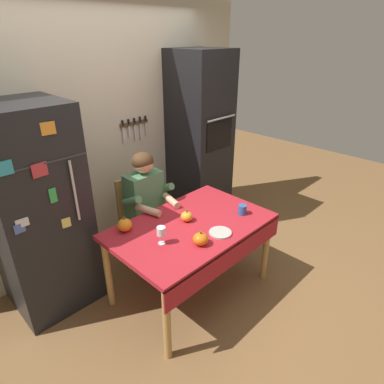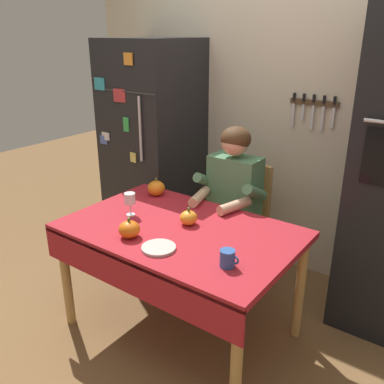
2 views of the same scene
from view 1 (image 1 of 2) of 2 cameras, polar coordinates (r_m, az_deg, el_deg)
name	(u,v)px [view 1 (image 1 of 2)]	position (r m, az deg, el deg)	size (l,w,h in m)	color
ground_plane	(199,294)	(3.26, 1.16, -17.44)	(10.00, 10.00, 0.00)	brown
back_wall_assembly	(110,133)	(3.59, -14.06, 10.00)	(3.70, 0.13, 2.60)	beige
refrigerator	(38,212)	(3.01, -25.33, -3.17)	(0.68, 0.71, 1.80)	black
wall_oven	(200,142)	(4.00, 1.37, 8.64)	(0.60, 0.64, 2.10)	black
dining_table	(193,233)	(2.90, 0.17, -7.22)	(1.40, 0.90, 0.74)	tan
chair_behind_person	(139,216)	(3.49, -9.22, -4.13)	(0.40, 0.40, 0.93)	tan
seated_person	(149,203)	(3.25, -7.50, -1.88)	(0.47, 0.55, 1.25)	#38384C
coffee_mug	(243,210)	(3.04, 8.81, -3.04)	(0.11, 0.08, 0.09)	#2D569E
wine_glass	(161,232)	(2.57, -5.41, -6.93)	(0.07, 0.07, 0.15)	white
pumpkin_large	(201,239)	(2.59, 1.52, -8.18)	(0.12, 0.12, 0.12)	orange
pumpkin_medium	(125,225)	(2.81, -11.66, -5.66)	(0.12, 0.12, 0.13)	orange
pumpkin_small	(187,216)	(2.89, -0.93, -4.28)	(0.11, 0.11, 0.11)	orange
serving_tray	(220,233)	(2.75, 4.95, -7.08)	(0.19, 0.19, 0.02)	#B7B2A8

